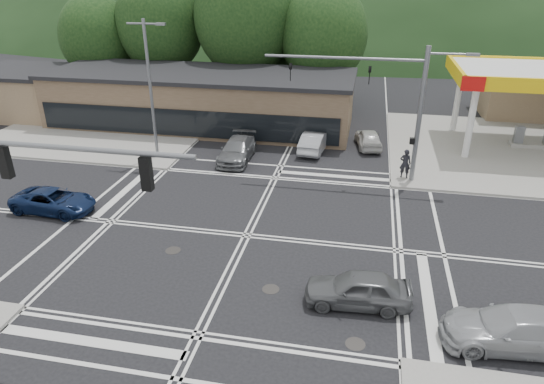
% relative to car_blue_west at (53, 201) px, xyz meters
% --- Properties ---
extents(ground, '(120.00, 120.00, 0.00)m').
position_rel_car_blue_west_xyz_m(ground, '(10.65, -0.50, -0.61)').
color(ground, black).
rests_on(ground, ground).
extents(sidewalk_ne, '(16.00, 16.00, 0.15)m').
position_rel_car_blue_west_xyz_m(sidewalk_ne, '(25.65, 14.50, -0.54)').
color(sidewalk_ne, gray).
rests_on(sidewalk_ne, ground).
extents(sidewalk_nw, '(16.00, 16.00, 0.15)m').
position_rel_car_blue_west_xyz_m(sidewalk_nw, '(-4.35, 14.50, -0.54)').
color(sidewalk_nw, gray).
rests_on(sidewalk_nw, ground).
extents(convenience_store, '(10.00, 6.00, 3.80)m').
position_rel_car_blue_west_xyz_m(convenience_store, '(30.65, 24.50, 1.29)').
color(convenience_store, '#846B4F').
rests_on(convenience_store, ground).
extents(commercial_row, '(24.00, 8.00, 4.00)m').
position_rel_car_blue_west_xyz_m(commercial_row, '(2.65, 16.50, 1.39)').
color(commercial_row, brown).
rests_on(commercial_row, ground).
extents(commercial_nw, '(8.00, 7.00, 3.60)m').
position_rel_car_blue_west_xyz_m(commercial_nw, '(-13.35, 16.50, 1.19)').
color(commercial_nw, '#846B4F').
rests_on(commercial_nw, ground).
extents(hill_north, '(252.00, 126.00, 140.00)m').
position_rel_car_blue_west_xyz_m(hill_north, '(10.65, 89.50, -0.61)').
color(hill_north, '#1A3116').
rests_on(hill_north, ground).
extents(tree_n_a, '(8.00, 8.00, 11.75)m').
position_rel_car_blue_west_xyz_m(tree_n_a, '(-3.35, 23.50, 6.53)').
color(tree_n_a, '#382619').
rests_on(tree_n_a, ground).
extents(tree_n_b, '(9.00, 9.00, 12.98)m').
position_rel_car_blue_west_xyz_m(tree_n_b, '(4.65, 23.50, 7.18)').
color(tree_n_b, '#382619').
rests_on(tree_n_b, ground).
extents(tree_n_c, '(7.60, 7.60, 10.87)m').
position_rel_car_blue_west_xyz_m(tree_n_c, '(11.65, 23.50, 5.88)').
color(tree_n_c, '#382619').
rests_on(tree_n_c, ground).
extents(tree_n_d, '(6.80, 6.80, 9.76)m').
position_rel_car_blue_west_xyz_m(tree_n_d, '(-9.35, 22.50, 5.22)').
color(tree_n_d, '#382619').
rests_on(tree_n_d, ground).
extents(tree_n_e, '(8.40, 8.40, 11.98)m').
position_rel_car_blue_west_xyz_m(tree_n_e, '(8.65, 27.50, 6.53)').
color(tree_n_e, '#382619').
rests_on(tree_n_e, ground).
extents(streetlight_nw, '(2.50, 0.25, 9.00)m').
position_rel_car_blue_west_xyz_m(streetlight_nw, '(2.21, 8.50, 4.43)').
color(streetlight_nw, slate).
rests_on(streetlight_nw, ground).
extents(signal_mast_ne, '(11.65, 0.30, 8.00)m').
position_rel_car_blue_west_xyz_m(signal_mast_ne, '(17.60, 7.70, 4.46)').
color(signal_mast_ne, slate).
rests_on(signal_mast_ne, ground).
extents(car_blue_west, '(4.50, 2.21, 1.23)m').
position_rel_car_blue_west_xyz_m(car_blue_west, '(0.00, 0.00, 0.00)').
color(car_blue_west, '#0E1D40').
rests_on(car_blue_west, ground).
extents(car_grey_center, '(4.16, 1.91, 1.38)m').
position_rel_car_blue_west_xyz_m(car_grey_center, '(16.11, -4.75, 0.08)').
color(car_grey_center, '#57595B').
rests_on(car_grey_center, ground).
extents(car_silver_east, '(5.02, 2.37, 1.41)m').
position_rel_car_blue_west_xyz_m(car_silver_east, '(21.41, -6.00, 0.09)').
color(car_silver_east, '#9C9EA2').
rests_on(car_silver_east, ground).
extents(car_queue_a, '(1.92, 4.40, 1.41)m').
position_rel_car_blue_west_xyz_m(car_queue_a, '(12.45, 11.99, 0.09)').
color(car_queue_a, '#A7A9AF').
rests_on(car_queue_a, ground).
extents(car_queue_b, '(2.21, 4.10, 1.33)m').
position_rel_car_blue_west_xyz_m(car_queue_b, '(16.15, 13.50, 0.05)').
color(car_queue_b, '#B3B3AF').
rests_on(car_queue_b, ground).
extents(car_northbound, '(2.08, 4.90, 1.41)m').
position_rel_car_blue_west_xyz_m(car_northbound, '(7.57, 9.26, 0.09)').
color(car_northbound, '#5D5F62').
rests_on(car_northbound, ground).
extents(pedestrian, '(0.68, 0.46, 1.81)m').
position_rel_car_blue_west_xyz_m(pedestrian, '(18.42, 7.98, 0.44)').
color(pedestrian, black).
rests_on(pedestrian, sidewalk_ne).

